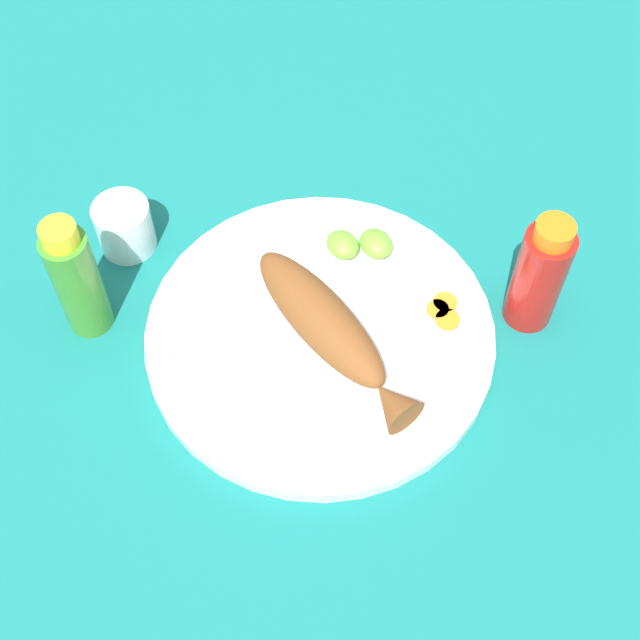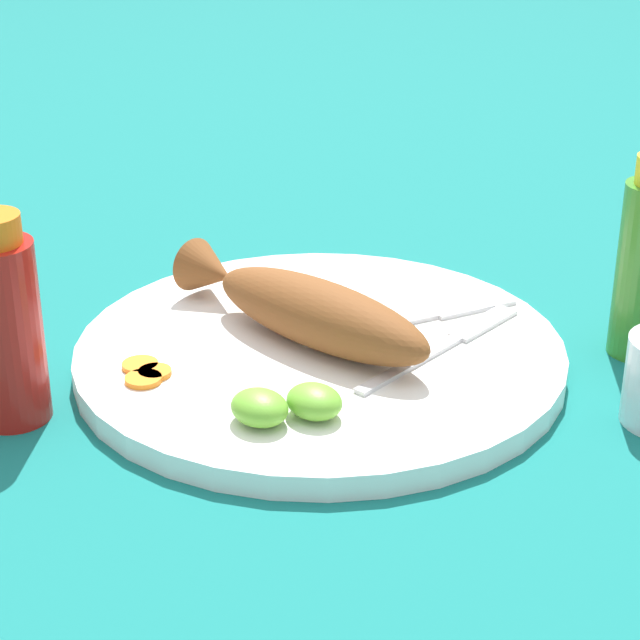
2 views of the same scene
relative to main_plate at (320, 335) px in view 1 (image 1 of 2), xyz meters
The scene contains 13 objects.
ground_plane 0.01m from the main_plate, ahead, with size 4.00×4.00×0.00m, color #146B66.
main_plate is the anchor object (origin of this frame).
fried_fish 0.04m from the main_plate, behind, with size 0.24×0.06×0.05m.
fork_near 0.09m from the main_plate, 71.64° to the left, with size 0.08×0.18×0.00m.
fork_far 0.10m from the main_plate, 43.01° to the left, with size 0.02×0.19×0.00m.
carrot_slice_near 0.14m from the main_plate, 120.10° to the right, with size 0.03×0.03×0.00m, color orange.
carrot_slice_mid 0.13m from the main_plate, 113.80° to the right, with size 0.02×0.02×0.00m, color orange.
carrot_slice_far 0.14m from the main_plate, 110.93° to the right, with size 0.03×0.03×0.00m, color orange.
lime_wedge_main 0.12m from the main_plate, 65.41° to the right, with size 0.04×0.03×0.02m, color #6BB233.
lime_wedge_side 0.11m from the main_plate, 48.65° to the right, with size 0.04×0.03×0.02m, color #6BB233.
hot_sauce_bottle_red 0.23m from the main_plate, 116.72° to the right, with size 0.05×0.05×0.15m.
hot_sauce_bottle_green 0.26m from the main_plate, 48.82° to the left, with size 0.05×0.05×0.16m.
salt_cup 0.25m from the main_plate, 24.10° to the left, with size 0.06×0.06×0.06m.
Camera 1 is at (-0.41, 0.29, 0.80)m, focal length 50.00 mm.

